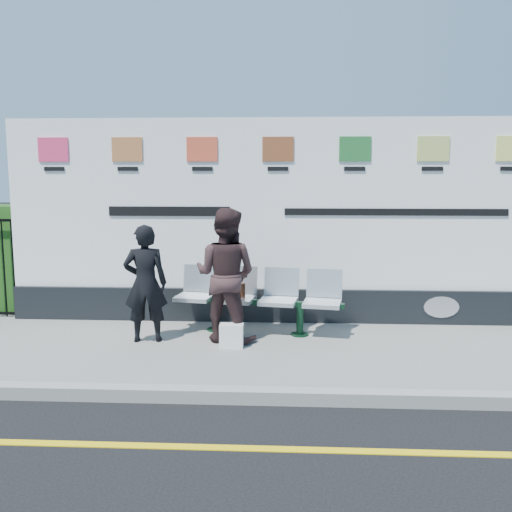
% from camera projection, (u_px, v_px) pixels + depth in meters
% --- Properties ---
extents(ground, '(80.00, 80.00, 0.00)m').
position_uv_depth(ground, '(211.00, 448.00, 4.87)').
color(ground, black).
extents(pavement, '(14.00, 3.00, 0.12)m').
position_uv_depth(pavement, '(237.00, 351.00, 7.33)').
color(pavement, gray).
rests_on(pavement, ground).
extents(kerb, '(14.00, 0.18, 0.14)m').
position_uv_depth(kerb, '(224.00, 395.00, 5.85)').
color(kerb, gray).
rests_on(kerb, ground).
extents(yellow_line, '(14.00, 0.10, 0.01)m').
position_uv_depth(yellow_line, '(211.00, 447.00, 4.87)').
color(yellow_line, yellow).
rests_on(yellow_line, ground).
extents(billboard, '(8.00, 0.30, 3.00)m').
position_uv_depth(billboard, '(278.00, 235.00, 8.44)').
color(billboard, black).
rests_on(billboard, pavement).
extents(bench, '(2.36, 0.95, 0.49)m').
position_uv_depth(bench, '(257.00, 315.00, 7.92)').
color(bench, silver).
rests_on(bench, pavement).
extents(woman_left, '(0.62, 0.45, 1.55)m').
position_uv_depth(woman_left, '(145.00, 283.00, 7.46)').
color(woman_left, black).
rests_on(woman_left, pavement).
extents(woman_right, '(1.02, 0.89, 1.76)m').
position_uv_depth(woman_right, '(226.00, 275.00, 7.48)').
color(woman_right, '#362324').
rests_on(woman_right, pavement).
extents(handbag_brown, '(0.26, 0.14, 0.20)m').
position_uv_depth(handbag_brown, '(236.00, 290.00, 7.93)').
color(handbag_brown, black).
rests_on(handbag_brown, bench).
extents(carrier_bag_white, '(0.30, 0.18, 0.30)m').
position_uv_depth(carrier_bag_white, '(232.00, 336.00, 7.28)').
color(carrier_bag_white, white).
rests_on(carrier_bag_white, pavement).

